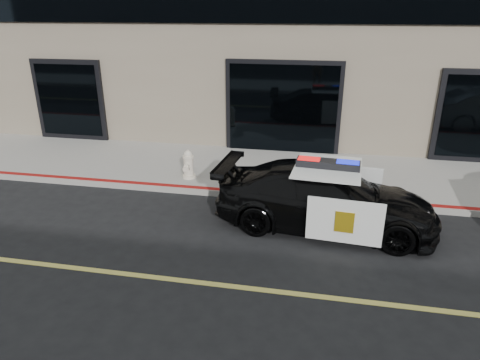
# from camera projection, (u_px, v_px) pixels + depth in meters

# --- Properties ---
(ground) EXTENTS (120.00, 120.00, 0.00)m
(ground) POSITION_uv_depth(u_px,v_px,m) (299.00, 294.00, 6.84)
(ground) COLOR black
(ground) RESTS_ON ground
(sidewalk_n) EXTENTS (60.00, 3.50, 0.15)m
(sidewalk_n) POSITION_uv_depth(u_px,v_px,m) (312.00, 174.00, 11.59)
(sidewalk_n) COLOR gray
(sidewalk_n) RESTS_ON ground
(police_car) EXTENTS (2.56, 4.77, 1.47)m
(police_car) POSITION_uv_depth(u_px,v_px,m) (325.00, 197.00, 8.74)
(police_car) COLOR black
(police_car) RESTS_ON ground
(fire_hydrant) EXTENTS (0.34, 0.47, 0.75)m
(fire_hydrant) POSITION_uv_depth(u_px,v_px,m) (188.00, 165.00, 11.00)
(fire_hydrant) COLOR beige
(fire_hydrant) RESTS_ON sidewalk_n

